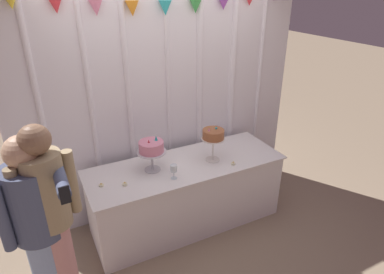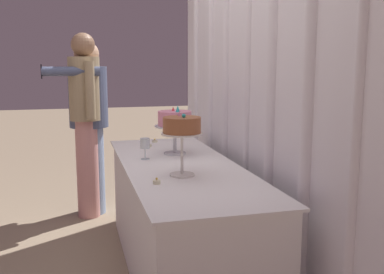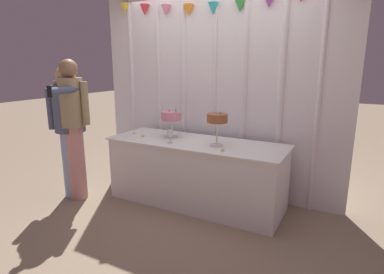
{
  "view_description": "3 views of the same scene",
  "coord_description": "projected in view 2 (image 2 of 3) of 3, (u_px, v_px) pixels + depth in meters",
  "views": [
    {
      "loc": [
        -1.35,
        -2.69,
        2.58
      ],
      "look_at": [
        0.08,
        0.12,
        1.07
      ],
      "focal_mm": 31.1,
      "sensor_mm": 36.0,
      "label": 1
    },
    {
      "loc": [
        2.92,
        -0.59,
        1.47
      ],
      "look_at": [
        0.1,
        0.16,
        0.98
      ],
      "focal_mm": 42.26,
      "sensor_mm": 36.0,
      "label": 2
    },
    {
      "loc": [
        1.66,
        -3.1,
        1.69
      ],
      "look_at": [
        -0.05,
        0.09,
        0.83
      ],
      "focal_mm": 29.37,
      "sensor_mm": 36.0,
      "label": 3
    }
  ],
  "objects": [
    {
      "name": "ground_plane",
      "position": [
        167.0,
        274.0,
        3.17
      ],
      "size": [
        24.0,
        24.0,
        0.0
      ],
      "primitive_type": "plane",
      "color": "gray"
    },
    {
      "name": "draped_curtain",
      "position": [
        250.0,
        67.0,
        3.07
      ],
      "size": [
        3.31,
        0.14,
        2.78
      ],
      "color": "white",
      "rests_on": "ground_plane"
    },
    {
      "name": "cake_table",
      "position": [
        181.0,
        219.0,
        3.13
      ],
      "size": [
        2.14,
        0.76,
        0.78
      ],
      "color": "white",
      "rests_on": "ground_plane"
    },
    {
      "name": "cake_display_nearleft",
      "position": [
        175.0,
        121.0,
        3.39
      ],
      "size": [
        0.3,
        0.3,
        0.38
      ],
      "color": "silver",
      "rests_on": "cake_table"
    },
    {
      "name": "cake_display_nearright",
      "position": [
        182.0,
        129.0,
        2.73
      ],
      "size": [
        0.25,
        0.25,
        0.4
      ],
      "color": "silver",
      "rests_on": "cake_table"
    },
    {
      "name": "wine_glass",
      "position": [
        145.0,
        144.0,
        3.22
      ],
      "size": [
        0.07,
        0.07,
        0.15
      ],
      "color": "silver",
      "rests_on": "cake_table"
    },
    {
      "name": "tealight_far_left",
      "position": [
        155.0,
        141.0,
        3.93
      ],
      "size": [
        0.05,
        0.05,
        0.03
      ],
      "color": "beige",
      "rests_on": "cake_table"
    },
    {
      "name": "tealight_near_left",
      "position": [
        149.0,
        146.0,
        3.72
      ],
      "size": [
        0.05,
        0.05,
        0.04
      ],
      "color": "beige",
      "rests_on": "cake_table"
    },
    {
      "name": "tealight_near_right",
      "position": [
        157.0,
        182.0,
        2.59
      ],
      "size": [
        0.05,
        0.05,
        0.04
      ],
      "color": "beige",
      "rests_on": "cake_table"
    },
    {
      "name": "guest_girl_blue_dress",
      "position": [
        88.0,
        121.0,
        4.32
      ],
      "size": [
        0.49,
        0.65,
        1.66
      ],
      "color": "#93ADD6",
      "rests_on": "ground_plane"
    },
    {
      "name": "guest_man_pink_jacket",
      "position": [
        86.0,
        116.0,
        4.21
      ],
      "size": [
        0.45,
        0.35,
        1.73
      ],
      "color": "#D6938E",
      "rests_on": "ground_plane"
    }
  ]
}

